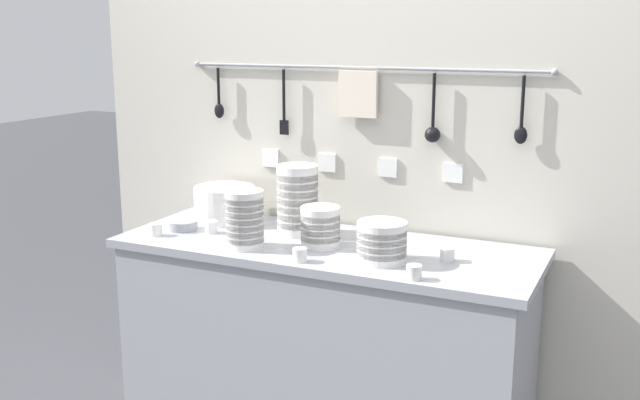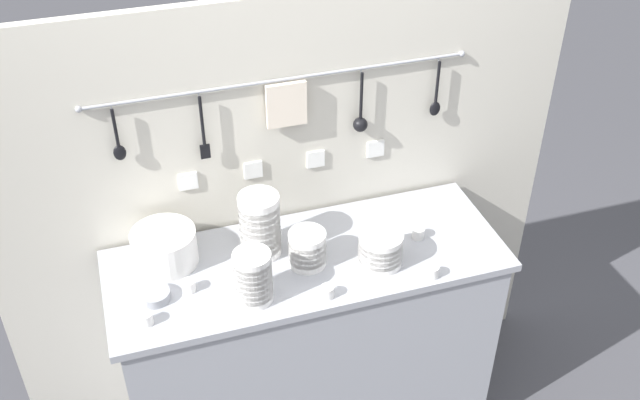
{
  "view_description": "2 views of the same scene",
  "coord_description": "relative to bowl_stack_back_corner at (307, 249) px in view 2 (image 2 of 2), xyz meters",
  "views": [
    {
      "loc": [
        1.04,
        -2.3,
        1.68
      ],
      "look_at": [
        -0.01,
        -0.03,
        1.11
      ],
      "focal_mm": 42.0,
      "sensor_mm": 36.0,
      "label": 1
    },
    {
      "loc": [
        -0.59,
        -2.02,
        2.76
      ],
      "look_at": [
        0.04,
        -0.03,
        1.23
      ],
      "focal_mm": 42.0,
      "sensor_mm": 36.0,
      "label": 2
    }
  ],
  "objects": [
    {
      "name": "plate_stack",
      "position": [
        -0.49,
        0.17,
        -0.0
      ],
      "size": [
        0.24,
        0.24,
        0.14
      ],
      "color": "white",
      "rests_on": "counter"
    },
    {
      "name": "cup_by_caddy",
      "position": [
        0.41,
        -0.2,
        -0.05
      ],
      "size": [
        0.05,
        0.05,
        0.05
      ],
      "color": "white",
      "rests_on": "counter"
    },
    {
      "name": "bowl_stack_back_corner",
      "position": [
        0.0,
        0.0,
        0.0
      ],
      "size": [
        0.14,
        0.14,
        0.14
      ],
      "color": "white",
      "rests_on": "counter"
    },
    {
      "name": "cup_front_left",
      "position": [
        -0.6,
        -0.13,
        -0.05
      ],
      "size": [
        0.05,
        0.05,
        0.05
      ],
      "color": "white",
      "rests_on": "counter"
    },
    {
      "name": "counter",
      "position": [
        0.01,
        0.03,
        -0.54
      ],
      "size": [
        1.48,
        0.55,
        0.95
      ],
      "color": "#9EA0A8",
      "rests_on": "ground"
    },
    {
      "name": "bowl_stack_wide_centre",
      "position": [
        -0.15,
        0.11,
        0.06
      ],
      "size": [
        0.15,
        0.15,
        0.26
      ],
      "color": "white",
      "rests_on": "counter"
    },
    {
      "name": "back_wall",
      "position": [
        0.01,
        0.34,
        -0.09
      ],
      "size": [
        2.28,
        0.09,
        1.85
      ],
      "color": "beige",
      "rests_on": "ground"
    },
    {
      "name": "cup_edge_far",
      "position": [
        -0.44,
        -0.01,
        -0.05
      ],
      "size": [
        0.05,
        0.05,
        0.05
      ],
      "color": "white",
      "rests_on": "counter"
    },
    {
      "name": "bowl_stack_tall_left",
      "position": [
        0.25,
        -0.08,
        -0.0
      ],
      "size": [
        0.16,
        0.16,
        0.13
      ],
      "color": "white",
      "rests_on": "counter"
    },
    {
      "name": "bowl_stack_nested_right",
      "position": [
        -0.23,
        -0.12,
        0.03
      ],
      "size": [
        0.13,
        0.13,
        0.2
      ],
      "color": "white",
      "rests_on": "counter"
    },
    {
      "name": "cup_centre",
      "position": [
        0.01,
        -0.19,
        -0.05
      ],
      "size": [
        0.05,
        0.05,
        0.05
      ],
      "color": "white",
      "rests_on": "counter"
    },
    {
      "name": "cup_back_left",
      "position": [
        0.45,
        0.01,
        -0.05
      ],
      "size": [
        0.05,
        0.05,
        0.05
      ],
      "color": "white",
      "rests_on": "counter"
    },
    {
      "name": "steel_mixing_bowl",
      "position": [
        -0.56,
        -0.02,
        -0.05
      ],
      "size": [
        0.11,
        0.11,
        0.03
      ],
      "color": "#93969E",
      "rests_on": "counter"
    }
  ]
}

